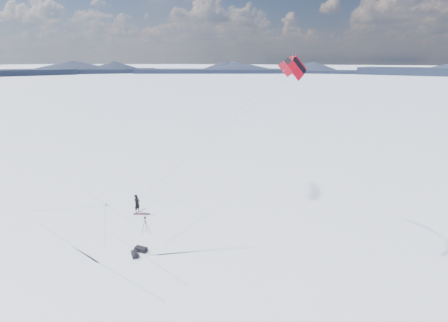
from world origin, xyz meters
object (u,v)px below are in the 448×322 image
at_px(snowkiter, 138,212).
at_px(tripod, 145,223).
at_px(gear_bag_b, 134,254).
at_px(snowboard, 142,214).
at_px(gear_bag_a, 141,249).

bearing_deg(snowkiter, tripod, -132.73).
relative_size(snowkiter, gear_bag_b, 2.10).
xyz_separation_m(snowboard, gear_bag_a, (3.27, -4.53, 0.14)).
relative_size(tripod, gear_bag_a, 1.60).
distance_m(tripod, gear_bag_b, 3.05).
bearing_deg(gear_bag_a, snowboard, 124.55).
distance_m(snowkiter, gear_bag_a, 6.00).
bearing_deg(tripod, gear_bag_a, -62.99).
relative_size(snowboard, gear_bag_a, 1.63).
bearing_deg(gear_bag_a, snowkiter, 127.44).
relative_size(snowkiter, gear_bag_a, 1.96).
distance_m(snowboard, tripod, 3.32).
bearing_deg(gear_bag_a, gear_bag_b, -96.22).
bearing_deg(gear_bag_a, tripod, 116.33).
bearing_deg(gear_bag_b, tripod, 154.22).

